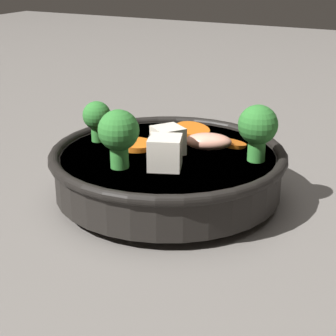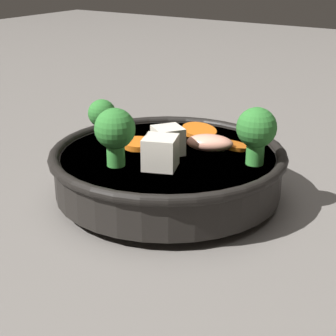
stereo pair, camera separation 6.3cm
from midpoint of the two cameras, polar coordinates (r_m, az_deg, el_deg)
name	(u,v)px [view 2 (the right image)]	position (r m, az deg, el deg)	size (l,w,h in m)	color
ground_plane	(168,197)	(0.64, 2.80, -3.06)	(3.00, 3.00, 0.00)	slate
stirfry_bowl	(168,165)	(0.62, 2.90, 0.21)	(0.26, 0.26, 0.11)	black
side_saucer	(151,132)	(0.84, 0.36, 3.64)	(0.12, 0.12, 0.01)	white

